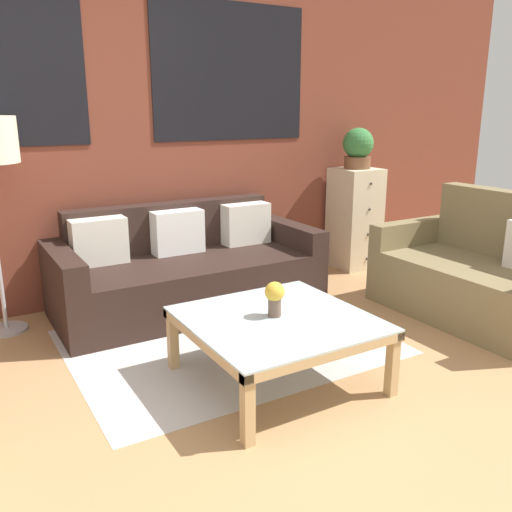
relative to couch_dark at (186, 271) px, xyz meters
name	(u,v)px	position (x,y,z in m)	size (l,w,h in m)	color
ground_plane	(297,444)	(-0.30, -1.95, -0.29)	(16.00, 16.00, 0.00)	#AD7F51
wall_back_brick	(120,122)	(-0.30, 0.49, 1.12)	(8.40, 0.09, 2.80)	brown
rug	(227,342)	(-0.05, -0.77, -0.28)	(2.01, 1.59, 0.00)	#BCB7B2
couch_dark	(186,271)	(0.00, 0.00, 0.00)	(2.02, 0.88, 0.78)	black
settee_vintage	(480,276)	(1.79, -1.31, 0.03)	(0.80, 1.43, 0.92)	olive
coffee_table	(277,326)	(-0.05, -1.39, 0.05)	(0.97, 0.97, 0.39)	silver
drawer_cabinet	(354,218)	(1.86, 0.20, 0.19)	(0.40, 0.42, 0.96)	beige
potted_plant	(358,148)	(1.86, 0.20, 0.87)	(0.29, 0.29, 0.38)	brown
flower_vase	(275,296)	(-0.05, -1.36, 0.22)	(0.11, 0.11, 0.20)	brown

